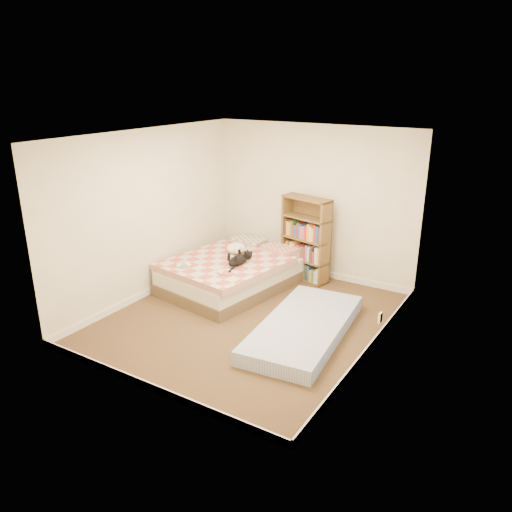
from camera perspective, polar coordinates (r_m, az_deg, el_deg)
The scene contains 6 objects.
room at distance 6.56m, azimuth -0.95°, elevation 2.23°, with size 3.51×4.01×2.51m.
bed at distance 7.94m, azimuth -2.59°, elevation -1.83°, with size 1.77×2.28×0.56m.
bookshelf at distance 8.22m, azimuth 5.73°, elevation 0.84°, with size 0.89×0.45×1.39m.
floor_mattress at distance 6.58m, azimuth 5.48°, elevation -8.18°, with size 0.98×2.17×0.20m, color #6F81B9.
black_cat at distance 7.55m, azimuth -1.89°, elevation -0.39°, with size 0.26×0.73×0.17m.
white_dog at distance 8.02m, azimuth -2.29°, elevation 0.88°, with size 0.33×0.34×0.16m.
Camera 1 is at (3.39, -5.26, 3.17)m, focal length 35.00 mm.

